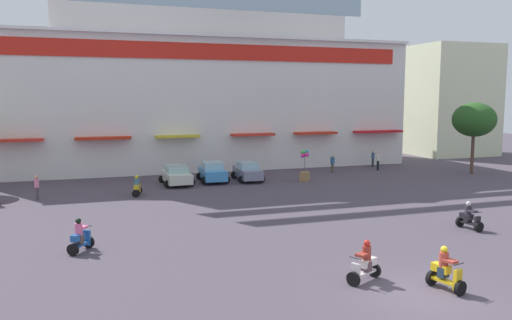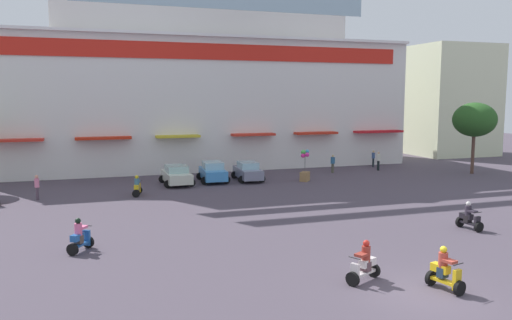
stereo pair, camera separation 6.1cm
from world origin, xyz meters
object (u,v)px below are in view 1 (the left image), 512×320
object	(u,v)px
parked_car_0	(176,175)
pedestrian_0	(373,157)
pedestrian_3	(37,185)
scooter_rider_2	(469,218)
pedestrian_2	(378,160)
scooter_rider_3	(446,272)
scooter_rider_4	(365,265)
parked_car_2	(248,171)
scooter_rider_0	(80,238)
balloon_vendor_cart	(305,169)
plaza_tree_1	(474,120)
parked_car_1	(213,172)
pedestrian_1	(332,163)
scooter_rider_5	(137,187)

from	to	relation	value
parked_car_0	pedestrian_0	bearing A→B (deg)	11.60
parked_car_0	pedestrian_3	world-z (taller)	pedestrian_3
scooter_rider_2	pedestrian_2	bearing A→B (deg)	70.61
scooter_rider_3	scooter_rider_4	bearing A→B (deg)	143.84
parked_car_2	scooter_rider_0	size ratio (longest dim) A/B	2.75
scooter_rider_4	balloon_vendor_cart	bearing A→B (deg)	71.76
plaza_tree_1	scooter_rider_2	world-z (taller)	plaza_tree_1
parked_car_1	pedestrian_2	distance (m)	16.01
scooter_rider_0	balloon_vendor_cart	world-z (taller)	balloon_vendor_cart
pedestrian_1	pedestrian_0	bearing A→B (deg)	21.67
scooter_rider_2	pedestrian_1	world-z (taller)	pedestrian_1
scooter_rider_4	pedestrian_0	world-z (taller)	pedestrian_0
scooter_rider_4	scooter_rider_5	bearing A→B (deg)	108.19
plaza_tree_1	parked_car_1	distance (m)	23.29
scooter_rider_5	pedestrian_3	bearing A→B (deg)	174.97
pedestrian_1	scooter_rider_4	bearing A→B (deg)	-114.45
parked_car_0	pedestrian_0	distance (m)	20.12
scooter_rider_3	scooter_rider_4	world-z (taller)	scooter_rider_3
scooter_rider_5	pedestrian_0	bearing A→B (deg)	18.17
scooter_rider_4	pedestrian_1	size ratio (longest dim) A/B	0.96
parked_car_1	pedestrian_2	bearing A→B (deg)	4.96
scooter_rider_0	scooter_rider_4	distance (m)	12.15
scooter_rider_2	scooter_rider_5	xyz separation A→B (m)	(-15.24, 14.45, 0.00)
pedestrian_0	pedestrian_2	xyz separation A→B (m)	(-0.78, -2.16, 0.05)
pedestrian_1	pedestrian_2	world-z (taller)	pedestrian_2
scooter_rider_2	parked_car_1	bearing A→B (deg)	115.92
parked_car_0	pedestrian_2	distance (m)	19.02
parked_car_1	scooter_rider_4	xyz separation A→B (m)	(0.07, -23.30, -0.18)
parked_car_1	scooter_rider_2	bearing A→B (deg)	-64.08
pedestrian_1	scooter_rider_3	bearing A→B (deg)	-108.86
scooter_rider_4	scooter_rider_0	bearing A→B (deg)	144.48
pedestrian_2	balloon_vendor_cart	bearing A→B (deg)	-159.03
parked_car_2	scooter_rider_3	bearing A→B (deg)	-91.23
scooter_rider_0	pedestrian_1	xyz separation A→B (m)	(21.12, 17.62, 0.29)
plaza_tree_1	parked_car_2	size ratio (longest dim) A/B	1.50
parked_car_1	pedestrian_1	xyz separation A→B (m)	(11.29, 1.39, 0.12)
scooter_rider_2	pedestrian_0	size ratio (longest dim) A/B	0.88
parked_car_2	balloon_vendor_cart	xyz separation A→B (m)	(4.25, -1.75, 0.19)
pedestrian_0	scooter_rider_2	bearing A→B (deg)	-109.43
scooter_rider_2	pedestrian_2	size ratio (longest dim) A/B	0.82
parked_car_2	scooter_rider_2	distance (m)	19.19
plaza_tree_1	parked_car_0	size ratio (longest dim) A/B	1.55
parked_car_0	scooter_rider_3	world-z (taller)	scooter_rider_3
scooter_rider_0	scooter_rider_2	world-z (taller)	scooter_rider_0
scooter_rider_5	balloon_vendor_cart	xyz separation A→B (m)	(13.35, 1.99, 0.37)
plaza_tree_1	pedestrian_3	world-z (taller)	plaza_tree_1
plaza_tree_1	pedestrian_1	xyz separation A→B (m)	(-11.48, 4.29, -3.82)
scooter_rider_2	pedestrian_1	bearing A→B (deg)	83.31
balloon_vendor_cart	scooter_rider_2	bearing A→B (deg)	-83.45
pedestrian_1	balloon_vendor_cart	bearing A→B (deg)	-141.05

